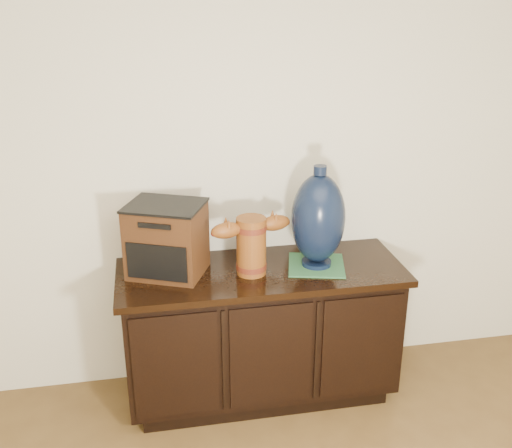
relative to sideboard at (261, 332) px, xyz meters
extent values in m
plane|color=#EBE6CB|center=(0.00, 0.27, 0.91)|extent=(4.50, 0.00, 4.50)
cube|color=black|center=(0.00, 0.00, -0.35)|extent=(1.29, 0.45, 0.08)
cube|color=black|center=(0.00, 0.00, 0.01)|extent=(1.40, 0.50, 0.64)
cube|color=black|center=(0.00, 0.00, 0.35)|extent=(1.46, 0.56, 0.03)
cube|color=black|center=(-0.47, -0.25, 0.01)|extent=(0.41, 0.01, 0.56)
cube|color=black|center=(0.00, -0.25, 0.01)|extent=(0.41, 0.01, 0.56)
cube|color=black|center=(0.47, -0.25, 0.01)|extent=(0.41, 0.01, 0.56)
cylinder|color=brown|center=(-0.06, -0.03, 0.52)|extent=(0.18, 0.18, 0.30)
cylinder|color=#3C110B|center=(-0.06, -0.03, 0.41)|extent=(0.18, 0.18, 0.03)
cylinder|color=#3C110B|center=(-0.06, -0.03, 0.61)|extent=(0.18, 0.18, 0.03)
ellipsoid|color=brown|center=(-0.18, -0.06, 0.62)|extent=(0.17, 0.11, 0.08)
ellipsoid|color=brown|center=(0.07, -0.01, 0.62)|extent=(0.17, 0.11, 0.08)
cube|color=#3D210F|center=(-0.47, 0.05, 0.54)|extent=(0.44, 0.40, 0.35)
cube|color=black|center=(-0.52, -0.08, 0.49)|extent=(0.28, 0.13, 0.18)
cube|color=black|center=(-0.47, 0.05, 0.73)|extent=(0.45, 0.41, 0.01)
cube|color=#2B6138|center=(0.29, -0.01, 0.37)|extent=(0.34, 0.34, 0.01)
cylinder|color=black|center=(0.29, -0.01, 0.39)|extent=(0.15, 0.15, 0.02)
ellipsoid|color=black|center=(0.29, -0.01, 0.63)|extent=(0.33, 0.33, 0.46)
cylinder|color=black|center=(0.29, -0.01, 0.88)|extent=(0.07, 0.07, 0.04)
cylinder|color=#5A0F1A|center=(-0.03, 0.16, 0.44)|extent=(0.06, 0.06, 0.15)
cylinder|color=silver|center=(-0.03, 0.16, 0.53)|extent=(0.06, 0.06, 0.02)
camera|label=1|loc=(-0.54, -2.69, 1.70)|focal=42.00mm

